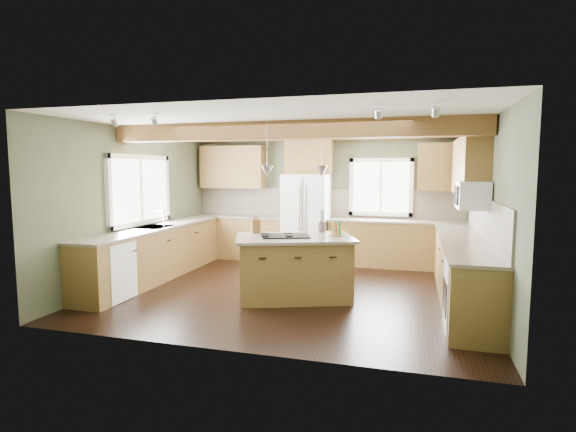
# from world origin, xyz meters

# --- Properties ---
(floor) EXTENTS (5.60, 5.60, 0.00)m
(floor) POSITION_xyz_m (0.00, 0.00, 0.00)
(floor) COLOR black
(floor) RESTS_ON ground
(ceiling) EXTENTS (5.60, 5.60, 0.00)m
(ceiling) POSITION_xyz_m (0.00, 0.00, 2.60)
(ceiling) COLOR silver
(ceiling) RESTS_ON wall_back
(wall_back) EXTENTS (5.60, 0.00, 5.60)m
(wall_back) POSITION_xyz_m (0.00, 2.50, 1.30)
(wall_back) COLOR #494F38
(wall_back) RESTS_ON ground
(wall_left) EXTENTS (0.00, 5.00, 5.00)m
(wall_left) POSITION_xyz_m (-2.80, 0.00, 1.30)
(wall_left) COLOR #494F38
(wall_left) RESTS_ON ground
(wall_right) EXTENTS (0.00, 5.00, 5.00)m
(wall_right) POSITION_xyz_m (2.80, 0.00, 1.30)
(wall_right) COLOR #494F38
(wall_right) RESTS_ON ground
(ceiling_beam) EXTENTS (5.55, 0.26, 0.26)m
(ceiling_beam) POSITION_xyz_m (0.00, -0.39, 2.47)
(ceiling_beam) COLOR #563718
(ceiling_beam) RESTS_ON ceiling
(soffit_trim) EXTENTS (5.55, 0.20, 0.10)m
(soffit_trim) POSITION_xyz_m (0.00, 2.40, 2.54)
(soffit_trim) COLOR #563718
(soffit_trim) RESTS_ON ceiling
(backsplash_back) EXTENTS (5.58, 0.03, 0.58)m
(backsplash_back) POSITION_xyz_m (0.00, 2.48, 1.21)
(backsplash_back) COLOR brown
(backsplash_back) RESTS_ON wall_back
(backsplash_right) EXTENTS (0.03, 3.70, 0.58)m
(backsplash_right) POSITION_xyz_m (2.78, 0.05, 1.21)
(backsplash_right) COLOR brown
(backsplash_right) RESTS_ON wall_right
(base_cab_back_left) EXTENTS (2.02, 0.60, 0.88)m
(base_cab_back_left) POSITION_xyz_m (-1.79, 2.20, 0.44)
(base_cab_back_left) COLOR brown
(base_cab_back_left) RESTS_ON floor
(counter_back_left) EXTENTS (2.06, 0.64, 0.04)m
(counter_back_left) POSITION_xyz_m (-1.79, 2.20, 0.90)
(counter_back_left) COLOR brown
(counter_back_left) RESTS_ON base_cab_back_left
(base_cab_back_right) EXTENTS (2.62, 0.60, 0.88)m
(base_cab_back_right) POSITION_xyz_m (1.49, 2.20, 0.44)
(base_cab_back_right) COLOR brown
(base_cab_back_right) RESTS_ON floor
(counter_back_right) EXTENTS (2.66, 0.64, 0.04)m
(counter_back_right) POSITION_xyz_m (1.49, 2.20, 0.90)
(counter_back_right) COLOR brown
(counter_back_right) RESTS_ON base_cab_back_right
(base_cab_left) EXTENTS (0.60, 3.70, 0.88)m
(base_cab_left) POSITION_xyz_m (-2.50, 0.05, 0.44)
(base_cab_left) COLOR brown
(base_cab_left) RESTS_ON floor
(counter_left) EXTENTS (0.64, 3.74, 0.04)m
(counter_left) POSITION_xyz_m (-2.50, 0.05, 0.90)
(counter_left) COLOR brown
(counter_left) RESTS_ON base_cab_left
(base_cab_right) EXTENTS (0.60, 3.70, 0.88)m
(base_cab_right) POSITION_xyz_m (2.50, 0.05, 0.44)
(base_cab_right) COLOR brown
(base_cab_right) RESTS_ON floor
(counter_right) EXTENTS (0.64, 3.74, 0.04)m
(counter_right) POSITION_xyz_m (2.50, 0.05, 0.90)
(counter_right) COLOR brown
(counter_right) RESTS_ON base_cab_right
(upper_cab_back_left) EXTENTS (1.40, 0.35, 0.90)m
(upper_cab_back_left) POSITION_xyz_m (-1.99, 2.33, 1.95)
(upper_cab_back_left) COLOR brown
(upper_cab_back_left) RESTS_ON wall_back
(upper_cab_over_fridge) EXTENTS (0.96, 0.35, 0.70)m
(upper_cab_over_fridge) POSITION_xyz_m (-0.30, 2.33, 2.15)
(upper_cab_over_fridge) COLOR brown
(upper_cab_over_fridge) RESTS_ON wall_back
(upper_cab_right) EXTENTS (0.35, 2.20, 0.90)m
(upper_cab_right) POSITION_xyz_m (2.62, 0.90, 1.95)
(upper_cab_right) COLOR brown
(upper_cab_right) RESTS_ON wall_right
(upper_cab_back_corner) EXTENTS (0.90, 0.35, 0.90)m
(upper_cab_back_corner) POSITION_xyz_m (2.30, 2.33, 1.95)
(upper_cab_back_corner) COLOR brown
(upper_cab_back_corner) RESTS_ON wall_back
(window_left) EXTENTS (0.04, 1.60, 1.05)m
(window_left) POSITION_xyz_m (-2.78, 0.05, 1.55)
(window_left) COLOR white
(window_left) RESTS_ON wall_left
(window_back) EXTENTS (1.10, 0.04, 1.00)m
(window_back) POSITION_xyz_m (1.15, 2.48, 1.55)
(window_back) COLOR white
(window_back) RESTS_ON wall_back
(sink) EXTENTS (0.50, 0.65, 0.03)m
(sink) POSITION_xyz_m (-2.50, 0.05, 0.91)
(sink) COLOR #262628
(sink) RESTS_ON counter_left
(faucet) EXTENTS (0.02, 0.02, 0.28)m
(faucet) POSITION_xyz_m (-2.32, 0.05, 1.05)
(faucet) COLOR #B2B2B7
(faucet) RESTS_ON sink
(dishwasher) EXTENTS (0.60, 0.60, 0.84)m
(dishwasher) POSITION_xyz_m (-2.49, -1.25, 0.43)
(dishwasher) COLOR white
(dishwasher) RESTS_ON floor
(oven) EXTENTS (0.60, 0.72, 0.84)m
(oven) POSITION_xyz_m (2.49, -1.25, 0.43)
(oven) COLOR white
(oven) RESTS_ON floor
(microwave) EXTENTS (0.40, 0.70, 0.38)m
(microwave) POSITION_xyz_m (2.58, -0.05, 1.55)
(microwave) COLOR white
(microwave) RESTS_ON wall_right
(pendant_left) EXTENTS (0.18, 0.18, 0.16)m
(pendant_left) POSITION_xyz_m (-0.25, -0.53, 1.88)
(pendant_left) COLOR #B2B2B7
(pendant_left) RESTS_ON ceiling
(pendant_right) EXTENTS (0.18, 0.18, 0.16)m
(pendant_right) POSITION_xyz_m (0.49, -0.25, 1.88)
(pendant_right) COLOR #B2B2B7
(pendant_right) RESTS_ON ceiling
(refrigerator) EXTENTS (0.90, 0.74, 1.80)m
(refrigerator) POSITION_xyz_m (-0.30, 2.12, 0.90)
(refrigerator) COLOR white
(refrigerator) RESTS_ON floor
(island) EXTENTS (1.83, 1.47, 0.88)m
(island) POSITION_xyz_m (0.12, -0.39, 0.44)
(island) COLOR brown
(island) RESTS_ON floor
(island_top) EXTENTS (1.97, 1.61, 0.04)m
(island_top) POSITION_xyz_m (0.12, -0.39, 0.90)
(island_top) COLOR brown
(island_top) RESTS_ON island
(cooktop) EXTENTS (0.81, 0.67, 0.02)m
(cooktop) POSITION_xyz_m (-0.01, -0.44, 0.93)
(cooktop) COLOR black
(cooktop) RESTS_ON island_top
(knife_block) EXTENTS (0.16, 0.15, 0.22)m
(knife_block) POSITION_xyz_m (-0.55, -0.22, 1.03)
(knife_block) COLOR brown
(knife_block) RESTS_ON island_top
(utensil_crock) EXTENTS (0.16, 0.16, 0.16)m
(utensil_crock) POSITION_xyz_m (0.41, 0.19, 1.00)
(utensil_crock) COLOR #443A36
(utensil_crock) RESTS_ON island_top
(bottle_tray) EXTENTS (0.28, 0.28, 0.22)m
(bottle_tray) POSITION_xyz_m (0.70, -0.13, 1.03)
(bottle_tray) COLOR #5D2F1B
(bottle_tray) RESTS_ON island_top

